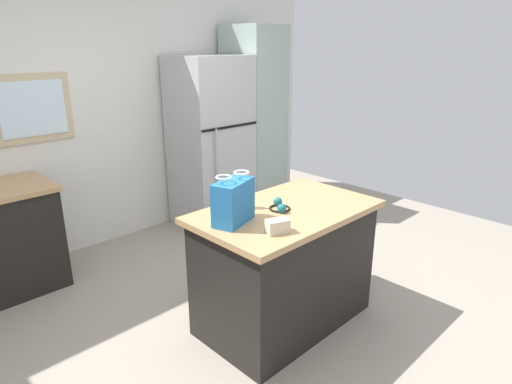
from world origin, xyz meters
The scene contains 9 objects.
ground centered at (0.00, 0.00, 0.00)m, with size 6.78×6.78×0.00m, color #9E9384.
back_wall centered at (-0.01, 2.20, 1.35)m, with size 5.65×0.13×2.70m.
kitchen_island centered at (0.17, -0.13, 0.46)m, with size 1.30×0.80×0.91m.
refrigerator centered at (1.04, 1.79, 0.94)m, with size 0.77×0.71×1.88m.
tall_cabinet centered at (1.71, 1.79, 1.10)m, with size 0.54×0.64×2.20m.
shopping_bag centered at (-0.26, -0.06, 1.05)m, with size 0.33×0.24×0.33m.
small_box centered at (-0.17, -0.36, 0.95)m, with size 0.14×0.08×0.08m, color beige.
bottle centered at (-0.03, 0.10, 1.01)m, with size 0.06×0.06×0.23m.
ear_defenders centered at (0.13, -0.10, 0.93)m, with size 0.21×0.21×0.06m.
Camera 1 is at (-1.99, -2.03, 2.01)m, focal length 30.88 mm.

